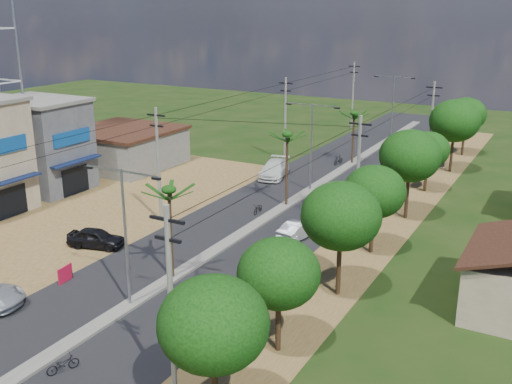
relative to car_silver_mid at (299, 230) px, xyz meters
The scene contains 34 objects.
ground 14.59m from the car_silver_mid, 105.88° to the right, with size 160.00×160.00×0.00m, color black.
road 4.15m from the car_silver_mid, 166.15° to the left, with size 12.00×110.00×0.04m, color black.
median 5.66m from the car_silver_mid, 135.02° to the left, with size 1.00×90.00×0.18m, color #605E56.
dirt_lot_west 19.93m from the car_silver_mid, 162.42° to the right, with size 18.00×46.00×0.04m, color brown.
dirt_shoulder_east 4.66m from the car_silver_mid, 12.29° to the left, with size 5.00×90.00×0.03m, color brown.
shophouse_grey 26.20m from the car_silver_mid, behind, with size 9.00×6.40×8.30m.
low_shed 26.94m from the car_silver_mid, 158.22° to the left, with size 10.40×10.40×3.95m.
tree_east_a 21.11m from the car_silver_mid, 74.60° to the right, with size 4.40×4.40×6.37m.
tree_east_b 15.39m from the car_silver_mid, 69.24° to the right, with size 4.00×4.00×5.83m.
tree_east_c 9.98m from the car_silver_mid, 50.85° to the right, with size 4.60×4.60×6.83m.
tree_east_d 6.55m from the car_silver_mid, ahead, with size 4.20×4.20×6.13m.
tree_east_e 10.72m from the car_silver_mid, 54.89° to the left, with size 4.80×4.80×7.14m.
tree_east_f 17.12m from the car_silver_mid, 71.93° to the left, with size 3.80×3.80×5.52m.
tree_east_g 25.10m from the car_silver_mid, 76.37° to the left, with size 5.00×5.00×7.38m.
tree_east_h 32.70m from the car_silver_mid, 80.22° to the left, with size 4.40×4.40×6.52m.
palm_median_near 11.84m from the car_silver_mid, 111.70° to the right, with size 2.00×2.00×6.15m.
palm_median_mid 8.90m from the car_silver_mid, 123.67° to the left, with size 2.00×2.00×6.55m.
palm_median_far 22.81m from the car_silver_mid, 100.28° to the left, with size 2.00×2.00×5.85m.
streetlight_near 15.15m from the car_silver_mid, 105.88° to the right, with size 5.10×0.18×8.00m.
streetlight_mid 12.39m from the car_silver_mid, 109.95° to the left, with size 5.10×0.18×8.00m.
streetlight_far 36.44m from the car_silver_mid, 96.32° to the left, with size 5.10×0.18×8.00m.
utility_pole_w_b 11.90m from the car_silver_mid, 169.60° to the right, with size 1.60×0.24×9.00m.
utility_pole_w_c 23.17m from the car_silver_mid, 118.80° to the left, with size 1.60×0.24×9.00m.
utility_pole_w_d 42.63m from the car_silver_mid, 105.01° to the left, with size 1.60×0.24×9.00m.
utility_pole_e_a 20.73m from the car_silver_mid, 80.04° to the right, with size 1.60×0.24×9.00m.
utility_pole_e_b 5.76m from the car_silver_mid, 29.44° to the left, with size 1.60×0.24×9.00m.
utility_pole_e_c 24.58m from the car_silver_mid, 81.67° to the left, with size 1.60×0.24×9.00m.
car_silver_mid is the anchor object (origin of this frame).
car_white_far 16.27m from the car_silver_mid, 123.52° to the left, with size 2.24×5.51×1.60m, color silver.
car_parked_dark 14.43m from the car_silver_mid, 144.11° to the right, with size 1.61×4.01×1.37m, color black.
moto_rider_east 20.64m from the car_silver_mid, 96.97° to the right, with size 0.54×1.54×0.81m, color black.
moto_rider_west_a 6.13m from the car_silver_mid, 147.89° to the left, with size 0.55×1.58×0.83m, color black.
moto_rider_west_b 21.72m from the car_silver_mid, 103.81° to the left, with size 0.47×1.67×1.00m, color black.
roadside_sign 16.51m from the car_silver_mid, 125.08° to the right, with size 0.23×1.25×1.04m.
Camera 1 is at (20.76, -23.12, 16.17)m, focal length 42.00 mm.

